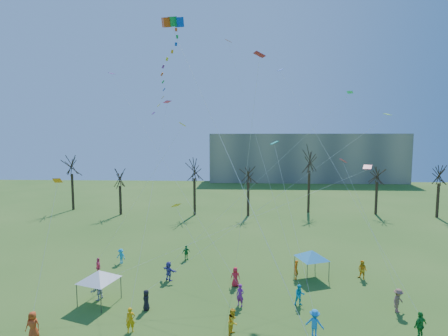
{
  "coord_description": "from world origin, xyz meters",
  "views": [
    {
      "loc": [
        0.61,
        -18.97,
        13.18
      ],
      "look_at": [
        -0.46,
        5.0,
        11.0
      ],
      "focal_mm": 25.0,
      "sensor_mm": 36.0,
      "label": 1
    }
  ],
  "objects_px": {
    "big_box_kite": "(169,73)",
    "canopy_tent_white": "(99,275)",
    "canopy_tent_blue": "(312,254)",
    "distant_building": "(305,158)"
  },
  "relations": [
    {
      "from": "big_box_kite",
      "to": "canopy_tent_blue",
      "type": "distance_m",
      "value": 21.25
    },
    {
      "from": "canopy_tent_blue",
      "to": "distant_building",
      "type": "bearing_deg",
      "value": 78.72
    },
    {
      "from": "canopy_tent_white",
      "to": "distant_building",
      "type": "bearing_deg",
      "value": 67.15
    },
    {
      "from": "distant_building",
      "to": "canopy_tent_white",
      "type": "height_order",
      "value": "distant_building"
    },
    {
      "from": "big_box_kite",
      "to": "canopy_tent_white",
      "type": "xyz_separation_m",
      "value": [
        -5.24,
        -3.4,
        -16.62
      ]
    },
    {
      "from": "big_box_kite",
      "to": "canopy_tent_white",
      "type": "height_order",
      "value": "big_box_kite"
    },
    {
      "from": "canopy_tent_blue",
      "to": "big_box_kite",
      "type": "bearing_deg",
      "value": -170.66
    },
    {
      "from": "distant_building",
      "to": "canopy_tent_blue",
      "type": "height_order",
      "value": "distant_building"
    },
    {
      "from": "distant_building",
      "to": "canopy_tent_blue",
      "type": "relative_size",
      "value": 17.85
    },
    {
      "from": "canopy_tent_blue",
      "to": "canopy_tent_white",
      "type": "bearing_deg",
      "value": -163.11
    }
  ]
}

